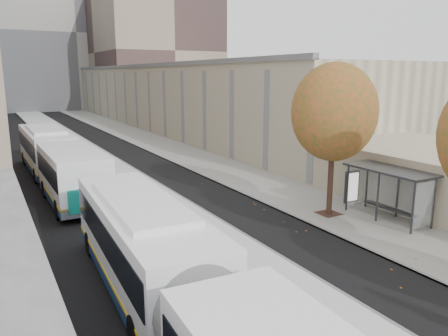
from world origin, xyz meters
TOP-DOWN VIEW (x-y plane):
  - bus_platform at (-3.88, 35.00)m, footprint 4.25×150.00m
  - sidewalk at (4.12, 35.00)m, footprint 4.75×150.00m
  - building_tan at (15.50, 64.00)m, footprint 18.00×92.00m
  - building_far_block at (6.00, 96.00)m, footprint 30.00×18.00m
  - bus_shelter at (5.69, 10.96)m, footprint 1.90×4.40m
  - tree_c at (3.60, 13.00)m, footprint 4.20×4.20m
  - bus_near at (-7.40, 6.29)m, footprint 3.33×17.55m
  - bus_far at (-7.50, 26.82)m, footprint 2.94×18.47m
  - distant_car at (-7.23, 40.63)m, footprint 2.57×4.28m

SIDE VIEW (x-z plane):
  - sidewalk at x=4.12m, z-range 0.00..0.08m
  - bus_platform at x=-3.88m, z-range 0.00..0.15m
  - distant_car at x=-7.23m, z-range 0.00..1.37m
  - bus_near at x=-7.40m, z-range 0.14..3.04m
  - bus_far at x=-7.50m, z-range 0.14..3.22m
  - bus_shelter at x=5.69m, z-range 0.92..3.45m
  - building_tan at x=15.50m, z-range 0.00..8.00m
  - tree_c at x=3.60m, z-range 1.61..8.89m
  - building_far_block at x=6.00m, z-range 0.00..30.00m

